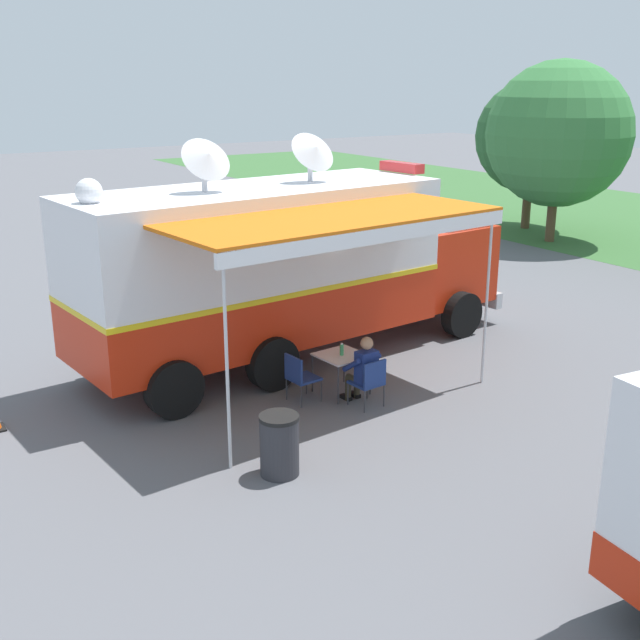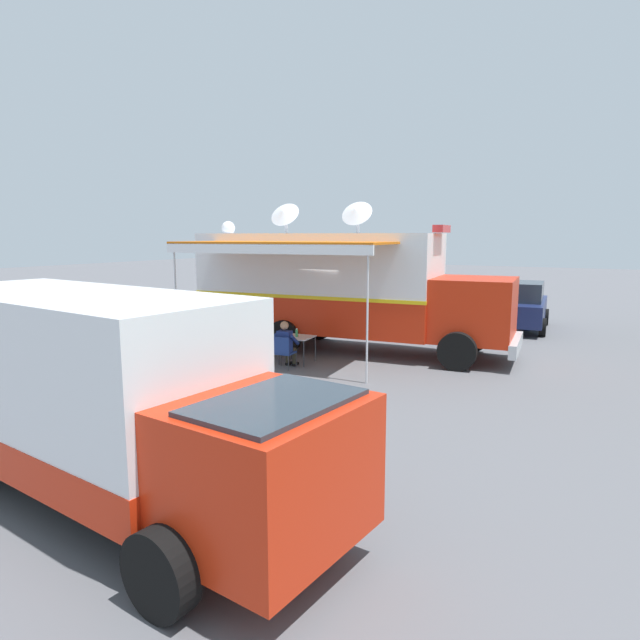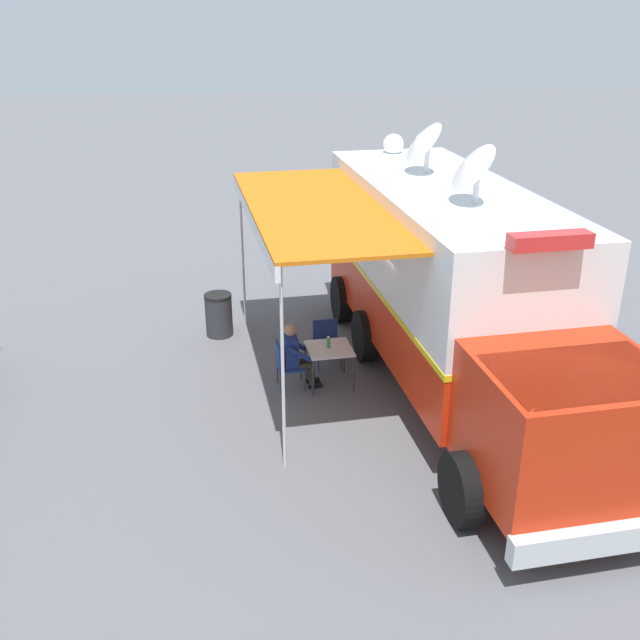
# 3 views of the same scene
# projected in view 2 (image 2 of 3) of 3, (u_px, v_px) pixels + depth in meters

# --- Properties ---
(ground_plane) EXTENTS (100.00, 100.00, 0.00)m
(ground_plane) POSITION_uv_depth(u_px,v_px,m) (318.00, 347.00, 16.90)
(ground_plane) COLOR #5B5B60
(lot_stripe) EXTENTS (0.54, 4.79, 0.01)m
(lot_stripe) POSITION_uv_depth(u_px,v_px,m) (403.00, 341.00, 17.95)
(lot_stripe) COLOR silver
(lot_stripe) RESTS_ON ground
(command_truck) EXTENTS (5.52, 9.67, 4.53)m
(command_truck) POSITION_uv_depth(u_px,v_px,m) (341.00, 286.00, 16.28)
(command_truck) COLOR red
(command_truck) RESTS_ON ground
(folding_table) EXTENTS (0.87, 0.87, 0.73)m
(folding_table) POSITION_uv_depth(u_px,v_px,m) (297.00, 339.00, 14.73)
(folding_table) COLOR silver
(folding_table) RESTS_ON ground
(water_bottle) EXTENTS (0.07, 0.07, 0.22)m
(water_bottle) POSITION_uv_depth(u_px,v_px,m) (297.00, 333.00, 14.69)
(water_bottle) COLOR #3F9959
(water_bottle) RESTS_ON folding_table
(folding_chair_at_table) EXTENTS (0.52, 0.52, 0.87)m
(folding_chair_at_table) POSITION_uv_depth(u_px,v_px,m) (283.00, 350.00, 14.04)
(folding_chair_at_table) COLOR navy
(folding_chair_at_table) RESTS_ON ground
(folding_chair_beside_table) EXTENTS (0.52, 0.52, 0.87)m
(folding_chair_beside_table) POSITION_uv_depth(u_px,v_px,m) (272.00, 341.00, 15.20)
(folding_chair_beside_table) COLOR navy
(folding_chair_beside_table) RESTS_ON ground
(seated_responder) EXTENTS (0.69, 0.59, 1.25)m
(seated_responder) POSITION_uv_depth(u_px,v_px,m) (286.00, 343.00, 14.19)
(seated_responder) COLOR navy
(seated_responder) RESTS_ON ground
(trash_bin) EXTENTS (0.57, 0.57, 0.91)m
(trash_bin) POSITION_uv_depth(u_px,v_px,m) (177.00, 351.00, 14.17)
(trash_bin) COLOR #2D2D33
(trash_bin) RESTS_ON ground
(traffic_cone) EXTENTS (0.36, 0.36, 0.58)m
(traffic_cone) POSITION_uv_depth(u_px,v_px,m) (186.00, 327.00, 18.97)
(traffic_cone) COLOR black
(traffic_cone) RESTS_ON ground
(support_truck) EXTENTS (2.94, 6.99, 2.70)m
(support_truck) POSITION_uv_depth(u_px,v_px,m) (99.00, 396.00, 7.01)
(support_truck) COLOR white
(support_truck) RESTS_ON ground
(car_behind_truck) EXTENTS (4.33, 2.27, 1.76)m
(car_behind_truck) POSITION_uv_depth(u_px,v_px,m) (519.00, 305.00, 20.10)
(car_behind_truck) COLOR navy
(car_behind_truck) RESTS_ON ground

